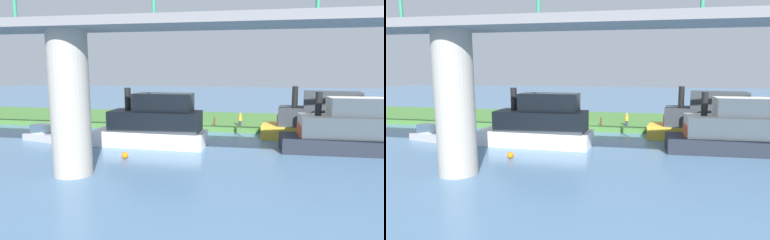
# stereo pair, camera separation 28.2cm
# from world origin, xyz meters

# --- Properties ---
(ground_plane) EXTENTS (160.00, 160.00, 0.00)m
(ground_plane) POSITION_xyz_m (0.00, 0.00, 0.00)
(ground_plane) COLOR #4C7093
(grassy_bank) EXTENTS (80.00, 12.00, 0.50)m
(grassy_bank) POSITION_xyz_m (0.00, -6.00, 0.25)
(grassy_bank) COLOR #427533
(grassy_bank) RESTS_ON ground
(bridge_pylon) EXTENTS (2.39, 2.39, 8.90)m
(bridge_pylon) POSITION_xyz_m (4.73, 15.55, 4.45)
(bridge_pylon) COLOR #9E998E
(bridge_pylon) RESTS_ON ground
(bridge_span) EXTENTS (67.83, 4.30, 3.25)m
(bridge_span) POSITION_xyz_m (4.73, 15.53, 9.39)
(bridge_span) COLOR slate
(bridge_span) RESTS_ON bridge_pylon
(person_on_bank) EXTENTS (0.50, 0.50, 1.39)m
(person_on_bank) POSITION_xyz_m (-4.88, -1.37, 1.20)
(person_on_bank) COLOR #2D334C
(person_on_bank) RESTS_ON grassy_bank
(mooring_post) EXTENTS (0.20, 0.20, 0.86)m
(mooring_post) POSITION_xyz_m (-2.18, -1.11, 0.93)
(mooring_post) COLOR brown
(mooring_post) RESTS_ON grassy_bank
(skiff_small) EXTENTS (9.43, 3.35, 4.78)m
(skiff_small) POSITION_xyz_m (-13.54, 6.45, 1.77)
(skiff_small) COLOR #1E232D
(skiff_small) RESTS_ON ground
(riverboat_paddlewheel) EXTENTS (4.65, 2.54, 1.47)m
(riverboat_paddlewheel) POSITION_xyz_m (12.50, 6.97, 0.52)
(riverboat_paddlewheel) COLOR #99999E
(riverboat_paddlewheel) RESTS_ON ground
(pontoon_yellow) EXTENTS (4.75, 3.03, 1.49)m
(pontoon_yellow) POSITION_xyz_m (3.17, 2.09, 0.53)
(pontoon_yellow) COLOR #99999E
(pontoon_yellow) RESTS_ON ground
(houseboat_blue) EXTENTS (9.74, 3.47, 4.94)m
(houseboat_blue) POSITION_xyz_m (2.14, 6.91, 1.83)
(houseboat_blue) COLOR white
(houseboat_blue) RESTS_ON ground
(motorboat_red) EXTENTS (9.96, 4.34, 4.93)m
(motorboat_red) POSITION_xyz_m (-12.29, 2.06, 1.83)
(motorboat_red) COLOR gold
(motorboat_red) RESTS_ON ground
(marker_buoy) EXTENTS (0.50, 0.50, 0.50)m
(marker_buoy) POSITION_xyz_m (2.94, 11.48, 0.25)
(marker_buoy) COLOR orange
(marker_buoy) RESTS_ON ground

